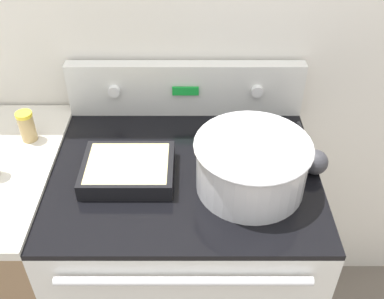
{
  "coord_description": "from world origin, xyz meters",
  "views": [
    {
      "loc": [
        0.02,
        -0.71,
        1.85
      ],
      "look_at": [
        0.02,
        0.35,
        1.01
      ],
      "focal_mm": 42.0,
      "sensor_mm": 36.0,
      "label": 1
    }
  ],
  "objects_px": {
    "ladle": "(315,160)",
    "spice_jar_yellow_cap": "(28,126)",
    "casserole_dish": "(129,169)",
    "mixing_bowl": "(252,163)"
  },
  "relations": [
    {
      "from": "ladle",
      "to": "spice_jar_yellow_cap",
      "type": "relative_size",
      "value": 2.75
    },
    {
      "from": "casserole_dish",
      "to": "spice_jar_yellow_cap",
      "type": "xyz_separation_m",
      "value": [
        -0.34,
        0.17,
        0.03
      ]
    },
    {
      "from": "ladle",
      "to": "spice_jar_yellow_cap",
      "type": "xyz_separation_m",
      "value": [
        -0.9,
        0.14,
        0.03
      ]
    },
    {
      "from": "casserole_dish",
      "to": "ladle",
      "type": "height_order",
      "value": "ladle"
    },
    {
      "from": "mixing_bowl",
      "to": "casserole_dish",
      "type": "height_order",
      "value": "mixing_bowl"
    },
    {
      "from": "casserole_dish",
      "to": "spice_jar_yellow_cap",
      "type": "height_order",
      "value": "spice_jar_yellow_cap"
    },
    {
      "from": "casserole_dish",
      "to": "mixing_bowl",
      "type": "bearing_deg",
      "value": -6.82
    },
    {
      "from": "mixing_bowl",
      "to": "spice_jar_yellow_cap",
      "type": "height_order",
      "value": "mixing_bowl"
    },
    {
      "from": "ladle",
      "to": "mixing_bowl",
      "type": "bearing_deg",
      "value": -159.51
    },
    {
      "from": "mixing_bowl",
      "to": "spice_jar_yellow_cap",
      "type": "distance_m",
      "value": 0.73
    }
  ]
}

